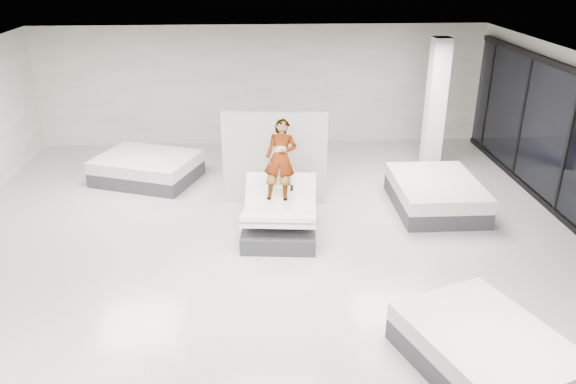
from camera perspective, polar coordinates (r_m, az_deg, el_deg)
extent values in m
plane|color=beige|center=(9.48, -1.80, -8.39)|extent=(14.00, 14.00, 0.00)
plane|color=#242427|center=(8.24, -2.08, 10.85)|extent=(14.00, 14.00, 0.00)
cube|color=white|center=(15.42, -2.68, 10.74)|extent=(12.00, 0.04, 3.20)
cube|color=#3E3E43|center=(10.68, -0.80, -3.50)|extent=(1.51, 1.91, 0.31)
cube|color=white|center=(10.70, -0.74, -0.34)|extent=(1.41, 0.93, 0.73)
cube|color=slate|center=(10.70, -0.74, -0.34)|extent=(1.42, 0.83, 0.62)
cube|color=white|center=(10.15, -0.93, -2.69)|extent=(1.42, 1.04, 0.42)
cube|color=slate|center=(10.15, -0.93, -2.69)|extent=(1.44, 1.02, 0.26)
cube|color=white|center=(10.67, -0.72, 1.33)|extent=(0.52, 0.40, 0.33)
imported|color=slate|center=(10.54, -0.75, 2.07)|extent=(0.72, 1.52, 1.30)
cube|color=black|center=(10.28, 0.38, 0.41)|extent=(0.06, 0.15, 0.08)
cube|color=beige|center=(11.70, -1.37, 3.43)|extent=(2.18, 0.34, 1.98)
cube|color=#3E3E43|center=(12.14, 14.69, -0.80)|extent=(1.69, 2.24, 0.33)
cube|color=white|center=(12.02, 14.84, 0.53)|extent=(1.69, 2.24, 0.28)
cube|color=#3E3E43|center=(7.93, 19.24, -15.72)|extent=(2.23, 2.54, 0.32)
cube|color=white|center=(7.76, 19.53, -14.05)|extent=(2.23, 2.54, 0.26)
cube|color=#3E3E43|center=(13.53, -14.06, 1.81)|extent=(2.61, 2.29, 0.33)
cube|color=white|center=(13.43, -14.18, 3.00)|extent=(2.61, 2.29, 0.27)
cube|color=silver|center=(13.65, 14.72, 8.30)|extent=(0.40, 0.40, 3.20)
cube|color=black|center=(12.27, 26.60, 4.13)|extent=(0.09, 0.08, 2.80)
cube|color=black|center=(13.95, 22.77, 6.92)|extent=(0.09, 0.08, 2.80)
cube|color=black|center=(15.71, 19.75, 9.07)|extent=(0.09, 0.08, 2.80)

